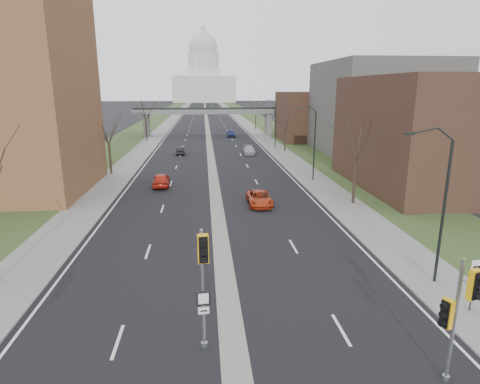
{
  "coord_description": "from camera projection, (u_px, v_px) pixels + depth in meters",
  "views": [
    {
      "loc": [
        -1.06,
        -13.66,
        10.72
      ],
      "look_at": [
        1.2,
        11.37,
        4.2
      ],
      "focal_mm": 30.0,
      "sensor_mm": 36.0,
      "label": 1
    }
  ],
  "objects": [
    {
      "name": "tree_right_c",
      "position": [
        256.0,
        102.0,
        106.9
      ],
      "size": [
        7.65,
        7.65,
        9.99
      ],
      "color": "#382B21",
      "rests_on": "sidewalk_right"
    },
    {
      "name": "signal_pole_right",
      "position": [
        458.0,
        307.0,
        14.15
      ],
      "size": [
        1.12,
        0.83,
        4.96
      ],
      "rotation": [
        0.0,
        0.0,
        0.36
      ],
      "color": "gray",
      "rests_on": "ground"
    },
    {
      "name": "commercial_block_far",
      "position": [
        313.0,
        116.0,
        84.1
      ],
      "size": [
        14.0,
        14.0,
        10.0
      ],
      "primitive_type": "cube",
      "color": "#482D21",
      "rests_on": "ground"
    },
    {
      "name": "pedestrian_bridge",
      "position": [
        208.0,
        115.0,
        91.86
      ],
      "size": [
        34.0,
        3.0,
        6.45
      ],
      "color": "slate",
      "rests_on": "ground"
    },
    {
      "name": "sidewalk_right",
      "position": [
        236.0,
        116.0,
        161.59
      ],
      "size": [
        4.0,
        600.0,
        0.12
      ],
      "primitive_type": "cube",
      "color": "gray",
      "rests_on": "ground"
    },
    {
      "name": "commercial_block_mid",
      "position": [
        378.0,
        108.0,
        66.64
      ],
      "size": [
        18.0,
        22.0,
        15.0
      ],
      "primitive_type": "cube",
      "color": "#615F59",
      "rests_on": "ground"
    },
    {
      "name": "tree_left_c",
      "position": [
        145.0,
        107.0,
        82.47
      ],
      "size": [
        7.65,
        7.65,
        9.99
      ],
      "color": "#382B21",
      "rests_on": "sidewalk_left"
    },
    {
      "name": "road_surface",
      "position": [
        206.0,
        116.0,
        160.56
      ],
      "size": [
        20.0,
        600.0,
        0.01
      ],
      "primitive_type": "cube",
      "color": "black",
      "rests_on": "ground"
    },
    {
      "name": "sidewalk_left",
      "position": [
        176.0,
        116.0,
        159.51
      ],
      "size": [
        4.0,
        600.0,
        0.12
      ],
      "primitive_type": "cube",
      "color": "gray",
      "rests_on": "ground"
    },
    {
      "name": "median_strip",
      "position": [
        206.0,
        116.0,
        160.57
      ],
      "size": [
        1.2,
        600.0,
        0.02
      ],
      "primitive_type": "cube",
      "color": "gray",
      "rests_on": "ground"
    },
    {
      "name": "streetlight_near",
      "position": [
        435.0,
        163.0,
        20.95
      ],
      "size": [
        2.61,
        0.2,
        8.7
      ],
      "color": "black",
      "rests_on": "sidewalk_right"
    },
    {
      "name": "streetlight_far",
      "position": [
        271.0,
        110.0,
        71.08
      ],
      "size": [
        2.61,
        0.2,
        8.7
      ],
      "color": "black",
      "rests_on": "sidewalk_right"
    },
    {
      "name": "capitol",
      "position": [
        204.0,
        78.0,
        319.79
      ],
      "size": [
        48.0,
        42.0,
        55.75
      ],
      "color": "silver",
      "rests_on": "ground"
    },
    {
      "name": "commercial_block_near",
      "position": [
        435.0,
        133.0,
        43.53
      ],
      "size": [
        16.0,
        20.0,
        12.0
      ],
      "primitive_type": "cube",
      "color": "#482D21",
      "rests_on": "ground"
    },
    {
      "name": "speed_limit_sign",
      "position": [
        475.0,
        276.0,
        19.3
      ],
      "size": [
        0.58,
        0.07,
        2.67
      ],
      "rotation": [
        0.0,
        0.0,
        0.07
      ],
      "color": "black",
      "rests_on": "sidewalk_right"
    },
    {
      "name": "car_right_mid",
      "position": [
        249.0,
        150.0,
        66.98
      ],
      "size": [
        2.04,
        4.65,
        1.33
      ],
      "primitive_type": "imported",
      "rotation": [
        0.0,
        0.0,
        -0.04
      ],
      "color": "#9E9EA6",
      "rests_on": "ground"
    },
    {
      "name": "ground",
      "position": [
        236.0,
        366.0,
        15.96
      ],
      "size": [
        700.0,
        700.0,
        0.0
      ],
      "primitive_type": "plane",
      "color": "black",
      "rests_on": "ground"
    },
    {
      "name": "streetlight_mid",
      "position": [
        309.0,
        122.0,
        46.02
      ],
      "size": [
        2.61,
        0.2,
        8.7
      ],
      "color": "black",
      "rests_on": "sidewalk_right"
    },
    {
      "name": "grass_verge_left",
      "position": [
        161.0,
        116.0,
        158.99
      ],
      "size": [
        8.0,
        600.0,
        0.1
      ],
      "primitive_type": "cube",
      "color": "#263B1B",
      "rests_on": "ground"
    },
    {
      "name": "grass_verge_right",
      "position": [
        251.0,
        115.0,
        162.12
      ],
      "size": [
        8.0,
        600.0,
        0.1
      ],
      "primitive_type": "cube",
      "color": "#263B1B",
      "rests_on": "ground"
    },
    {
      "name": "car_right_near",
      "position": [
        259.0,
        198.0,
        37.82
      ],
      "size": [
        2.2,
        4.73,
        1.31
      ],
      "primitive_type": "imported",
      "rotation": [
        0.0,
        0.0,
        -0.01
      ],
      "color": "#B23313",
      "rests_on": "ground"
    },
    {
      "name": "car_right_far",
      "position": [
        231.0,
        133.0,
        91.27
      ],
      "size": [
        1.88,
        4.6,
        1.56
      ],
      "primitive_type": "imported",
      "rotation": [
        0.0,
        0.0,
        -0.01
      ],
      "color": "navy",
      "rests_on": "ground"
    },
    {
      "name": "signal_pole_median",
      "position": [
        203.0,
        270.0,
        15.95
      ],
      "size": [
        0.61,
        0.88,
        5.31
      ],
      "rotation": [
        0.0,
        0.0,
        0.11
      ],
      "color": "gray",
      "rests_on": "ground"
    },
    {
      "name": "car_left_far",
      "position": [
        180.0,
        151.0,
        66.88
      ],
      "size": [
        1.6,
        3.96,
        1.28
      ],
      "primitive_type": "imported",
      "rotation": [
        0.0,
        0.0,
        3.2
      ],
      "color": "black",
      "rests_on": "ground"
    },
    {
      "name": "tree_right_a",
      "position": [
        358.0,
        134.0,
        36.63
      ],
      "size": [
        7.2,
        7.2,
        9.4
      ],
      "color": "#382B21",
      "rests_on": "sidewalk_right"
    },
    {
      "name": "tree_right_b",
      "position": [
        286.0,
        118.0,
        68.65
      ],
      "size": [
        6.3,
        6.3,
        8.22
      ],
      "color": "#382B21",
      "rests_on": "sidewalk_right"
    },
    {
      "name": "car_left_near",
      "position": [
        161.0,
        180.0,
        45.03
      ],
      "size": [
        1.93,
        4.5,
        1.51
      ],
      "primitive_type": "imported",
      "rotation": [
        0.0,
        0.0,
        3.17
      ],
      "color": "red",
      "rests_on": "ground"
    },
    {
      "name": "tree_left_b",
      "position": [
        107.0,
        125.0,
        49.9
      ],
      "size": [
        6.75,
        6.75,
        8.81
      ],
      "color": "#382B21",
      "rests_on": "sidewalk_left"
    }
  ]
}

